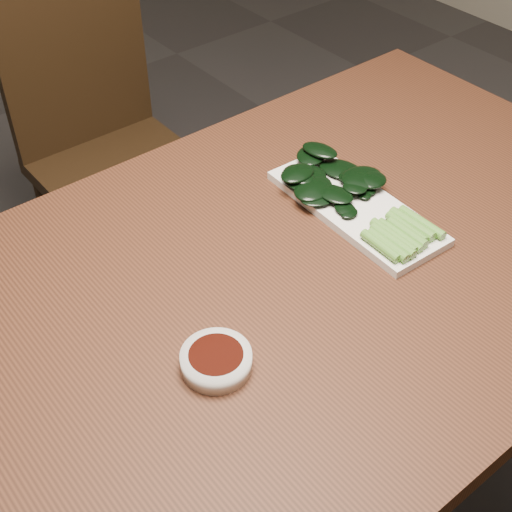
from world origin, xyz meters
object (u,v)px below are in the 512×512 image
serving_plate (356,207)px  sauce_bowl (216,360)px  gai_lan (347,191)px  chair_far (106,143)px  table (274,309)px

serving_plate → sauce_bowl: bearing=-162.0°
serving_plate → gai_lan: size_ratio=0.98×
serving_plate → gai_lan: 0.03m
chair_far → gai_lan: 0.84m
sauce_bowl → chair_far: bearing=70.5°
table → chair_far: (0.16, 0.85, -0.19)m
serving_plate → gai_lan: gai_lan is taller
sauce_bowl → serving_plate: bearing=18.0°
table → gai_lan: size_ratio=4.27×
gai_lan → chair_far: bearing=93.1°
chair_far → sauce_bowl: size_ratio=9.50×
sauce_bowl → serving_plate: size_ratio=0.29×
sauce_bowl → serving_plate: 0.39m
chair_far → sauce_bowl: bearing=-109.3°
table → sauce_bowl: bearing=-153.6°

